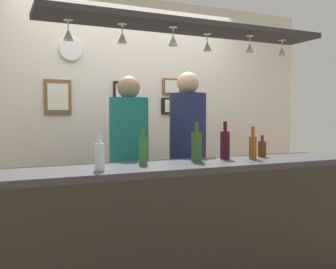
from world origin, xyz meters
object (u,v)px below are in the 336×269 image
Objects in this scene: person_left_teal_shirt at (129,153)px; person_right_navy_shirt at (188,146)px; wall_clock at (71,50)px; picture_frame_caricature at (58,97)px; bottle_champagne_green at (197,146)px; bottle_soda_clear at (100,156)px; picture_frame_crest at (122,94)px; bottle_beer_amber_tall at (253,147)px; bottle_beer_brown_stubby at (262,148)px; bottle_wine_dark_red at (225,144)px; bottle_beer_green_import at (143,150)px; picture_frame_upper_small at (172,87)px; picture_frame_lower_pair at (174,106)px.

person_right_navy_shirt is at bearing -0.00° from person_left_teal_shirt.
picture_frame_caricature is at bearing 177.29° from wall_clock.
picture_frame_caricature is at bearing 121.13° from bottle_champagne_green.
bottle_soda_clear is at bearing -169.18° from bottle_champagne_green.
picture_frame_crest is at bearing 77.06° from person_left_teal_shirt.
bottle_champagne_green is at bearing 174.47° from bottle_beer_amber_tall.
bottle_wine_dark_red is at bearing -177.86° from bottle_beer_brown_stubby.
picture_frame_caricature is at bearing 139.06° from bottle_beer_brown_stubby.
bottle_wine_dark_red is at bearing 2.13° from bottle_beer_green_import.
bottle_beer_amber_tall is at bearing 4.65° from bottle_soda_clear.
picture_frame_crest is at bearing 114.70° from bottle_beer_amber_tall.
person_left_teal_shirt is at bearing 136.35° from bottle_wine_dark_red.
person_right_navy_shirt is at bearing 108.69° from bottle_beer_amber_tall.
bottle_wine_dark_red is at bearing -43.65° from person_left_teal_shirt.
picture_frame_crest is at bearing 122.69° from bottle_beer_brown_stubby.
bottle_soda_clear is (-1.03, -0.78, 0.03)m from person_right_navy_shirt.
person_right_navy_shirt is 0.95m from picture_frame_upper_small.
picture_frame_lower_pair reaches higher than bottle_champagne_green.
person_left_teal_shirt is at bearing 59.57° from bottle_soda_clear.
person_right_navy_shirt is 7.58× the size of bottle_soda_clear.
person_left_teal_shirt is 6.48× the size of bottle_beer_amber_tall.
picture_frame_crest is at bearing 180.00° from picture_frame_upper_small.
picture_frame_upper_small is (0.42, 1.35, 0.55)m from bottle_champagne_green.
person_left_teal_shirt is 6.48× the size of bottle_beer_green_import.
picture_frame_caricature reaches higher than bottle_soda_clear.
picture_frame_crest is (0.26, 1.32, 0.47)m from bottle_beer_green_import.
picture_frame_caricature is (-1.23, 0.00, -0.14)m from picture_frame_upper_small.
bottle_beer_green_import is 1.61m from wall_clock.
bottle_champagne_green reaches higher than bottle_beer_amber_tall.
person_right_navy_shirt is at bearing 125.94° from bottle_beer_brown_stubby.
person_right_navy_shirt is 1.50m from wall_clock.
wall_clock is (-0.52, -0.01, 0.42)m from picture_frame_crest.
bottle_beer_brown_stubby is 0.60× the size of bottle_champagne_green.
bottle_beer_amber_tall is 1.60m from picture_frame_crest.
bottle_champagne_green is at bearing -83.29° from picture_frame_crest.
person_left_teal_shirt reaches higher than bottle_soda_clear.
picture_frame_upper_small is (-0.03, 0.00, 0.22)m from picture_frame_lower_pair.
picture_frame_crest is (-0.61, 0.00, 0.12)m from picture_frame_lower_pair.
bottle_beer_amber_tall is 0.76× the size of picture_frame_caricature.
bottle_beer_brown_stubby is at bearing 8.45° from bottle_soda_clear.
bottle_beer_brown_stubby is 0.60× the size of picture_frame_lower_pair.
picture_frame_lower_pair is 1.36× the size of wall_clock.
bottle_beer_brown_stubby is at bearing -29.87° from person_left_teal_shirt.
picture_frame_caricature reaches higher than bottle_beer_brown_stubby.
picture_frame_upper_small is 1.15m from wall_clock.
picture_frame_caricature is (-1.10, 1.29, 0.41)m from bottle_wine_dark_red.
person_right_navy_shirt reaches higher than bottle_beer_amber_tall.
picture_frame_lower_pair is 0.22m from picture_frame_upper_small.
wall_clock is (-0.36, 0.71, 0.98)m from person_left_teal_shirt.
picture_frame_crest reaches higher than bottle_beer_amber_tall.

